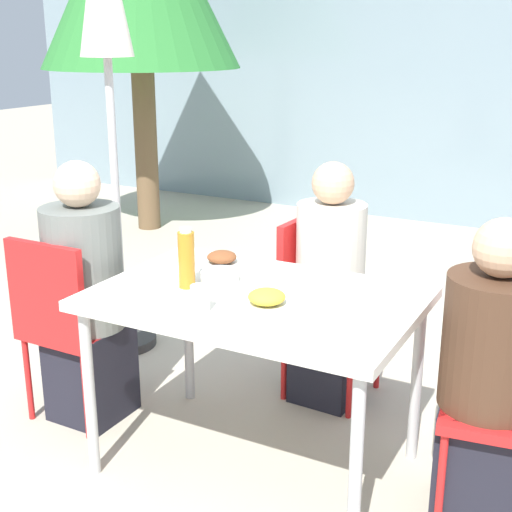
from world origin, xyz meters
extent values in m
plane|color=#B2A893|center=(0.00, 0.00, 0.00)|extent=(24.00, 24.00, 0.00)
cube|color=gray|center=(0.00, 4.34, 1.50)|extent=(10.00, 0.20, 3.00)
cube|color=silver|center=(0.00, 0.00, 0.72)|extent=(1.21, 0.82, 0.04)
cylinder|color=#B7B7B7|center=(-0.55, -0.35, 0.35)|extent=(0.04, 0.04, 0.70)
cylinder|color=#B7B7B7|center=(0.55, -0.35, 0.35)|extent=(0.04, 0.04, 0.70)
cylinder|color=#B7B7B7|center=(-0.55, 0.35, 0.35)|extent=(0.04, 0.04, 0.70)
cylinder|color=#B7B7B7|center=(0.55, 0.35, 0.35)|extent=(0.04, 0.04, 0.70)
cube|color=red|center=(-0.91, 0.01, 0.42)|extent=(0.40, 0.40, 0.04)
cube|color=red|center=(-0.91, -0.17, 0.65)|extent=(0.40, 0.04, 0.42)
cylinder|color=red|center=(-1.07, 0.18, 0.20)|extent=(0.03, 0.03, 0.40)
cylinder|color=red|center=(-0.73, 0.18, 0.20)|extent=(0.03, 0.03, 0.40)
cylinder|color=red|center=(-1.08, -0.16, 0.20)|extent=(0.03, 0.03, 0.40)
cylinder|color=red|center=(-0.74, -0.16, 0.20)|extent=(0.03, 0.03, 0.40)
cube|color=black|center=(-0.86, 0.01, 0.22)|extent=(0.31, 0.31, 0.44)
cylinder|color=slate|center=(-0.86, 0.01, 0.71)|extent=(0.34, 0.34, 0.54)
sphere|color=beige|center=(-0.86, 0.01, 1.08)|extent=(0.20, 0.20, 0.20)
cube|color=red|center=(0.91, 0.12, 0.42)|extent=(0.45, 0.45, 0.04)
cube|color=red|center=(0.88, 0.30, 0.65)|extent=(0.40, 0.09, 0.42)
cylinder|color=red|center=(0.76, -0.07, 0.20)|extent=(0.03, 0.03, 0.40)
cylinder|color=red|center=(0.71, 0.27, 0.20)|extent=(0.03, 0.03, 0.40)
cube|color=black|center=(0.86, 0.11, 0.22)|extent=(0.35, 0.35, 0.44)
cylinder|color=#472D1E|center=(0.86, 0.11, 0.68)|extent=(0.34, 0.34, 0.47)
sphere|color=tan|center=(0.86, 0.11, 1.01)|extent=(0.20, 0.20, 0.20)
cube|color=red|center=(0.04, 0.71, 0.42)|extent=(0.42, 0.42, 0.04)
cube|color=red|center=(-0.14, 0.72, 0.65)|extent=(0.06, 0.40, 0.42)
cylinder|color=red|center=(0.22, 0.87, 0.20)|extent=(0.03, 0.03, 0.40)
cylinder|color=red|center=(0.20, 0.53, 0.20)|extent=(0.03, 0.03, 0.40)
cylinder|color=red|center=(-0.12, 0.89, 0.20)|extent=(0.03, 0.03, 0.40)
cylinder|color=red|center=(-0.14, 0.55, 0.20)|extent=(0.03, 0.03, 0.40)
cube|color=black|center=(0.04, 0.66, 0.22)|extent=(0.30, 0.30, 0.44)
cylinder|color=beige|center=(0.04, 0.66, 0.70)|extent=(0.32, 0.32, 0.52)
sphere|color=tan|center=(0.04, 0.66, 1.05)|extent=(0.19, 0.19, 0.19)
cylinder|color=#333333|center=(-1.22, 0.70, 0.03)|extent=(0.36, 0.36, 0.05)
cylinder|color=#BCBCBC|center=(-1.22, 0.70, 1.17)|extent=(0.04, 0.04, 2.34)
cylinder|color=white|center=(-0.29, 0.23, 0.75)|extent=(0.23, 0.23, 0.01)
ellipsoid|color=brown|center=(-0.29, 0.23, 0.78)|extent=(0.13, 0.13, 0.05)
cylinder|color=white|center=(0.10, -0.11, 0.75)|extent=(0.25, 0.25, 0.01)
ellipsoid|color=gold|center=(0.10, -0.11, 0.78)|extent=(0.14, 0.14, 0.05)
cylinder|color=#B7751E|center=(-0.27, -0.06, 0.85)|extent=(0.06, 0.06, 0.22)
cylinder|color=white|center=(-0.27, -0.06, 0.97)|extent=(0.04, 0.04, 0.02)
cylinder|color=silver|center=(-0.09, -0.25, 0.79)|extent=(0.07, 0.07, 0.10)
cylinder|color=white|center=(-0.19, 0.05, 0.77)|extent=(0.15, 0.15, 0.05)
cylinder|color=brown|center=(-2.61, 2.86, 0.70)|extent=(0.20, 0.20, 1.41)
camera|label=1|loc=(1.18, -2.23, 1.68)|focal=50.00mm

